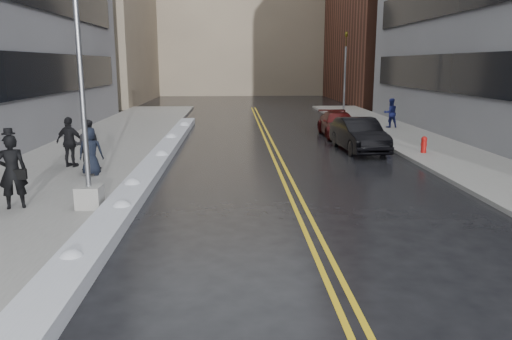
{
  "coord_description": "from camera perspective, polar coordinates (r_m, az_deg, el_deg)",
  "views": [
    {
      "loc": [
        0.63,
        -11.3,
        4.0
      ],
      "look_at": [
        1.21,
        1.31,
        1.3
      ],
      "focal_mm": 35.0,
      "sensor_mm": 36.0,
      "label": 1
    }
  ],
  "objects": [
    {
      "name": "building_west_far",
      "position": [
        57.82,
        -19.64,
        16.37
      ],
      "size": [
        14.0,
        22.0,
        18.0
      ],
      "primitive_type": "cube",
      "color": "gray",
      "rests_on": "ground"
    },
    {
      "name": "ground",
      "position": [
        12.0,
        -5.52,
        -7.45
      ],
      "size": [
        160.0,
        160.0,
        0.0
      ],
      "primitive_type": "plane",
      "color": "black",
      "rests_on": "ground"
    },
    {
      "name": "pedestrian_east",
      "position": [
        31.79,
        15.12,
        6.32
      ],
      "size": [
        0.94,
        0.78,
        1.78
      ],
      "primitive_type": "imported",
      "rotation": [
        0.0,
        0.0,
        3.27
      ],
      "color": "navy",
      "rests_on": "sidewalk_east"
    },
    {
      "name": "sidewalk_east",
      "position": [
        23.6,
        20.83,
        1.71
      ],
      "size": [
        4.0,
        50.0,
        0.15
      ],
      "primitive_type": "cube",
      "color": "gray",
      "rests_on": "ground"
    },
    {
      "name": "pedestrian_fedora",
      "position": [
        14.88,
        -26.1,
        -0.17
      ],
      "size": [
        0.86,
        0.72,
        2.02
      ],
      "primitive_type": "imported",
      "rotation": [
        0.0,
        0.0,
        3.52
      ],
      "color": "black",
      "rests_on": "sidewalk_west"
    },
    {
      "name": "sidewalk_west",
      "position": [
        22.58,
        -19.0,
        1.4
      ],
      "size": [
        5.5,
        50.0,
        0.15
      ],
      "primitive_type": "cube",
      "color": "gray",
      "rests_on": "ground"
    },
    {
      "name": "lane_line_left",
      "position": [
        21.74,
        1.96,
        1.48
      ],
      "size": [
        0.12,
        50.0,
        0.01
      ],
      "primitive_type": "cube",
      "color": "gold",
      "rests_on": "ground"
    },
    {
      "name": "lamppost",
      "position": [
        13.94,
        -19.06,
        5.38
      ],
      "size": [
        0.65,
        0.65,
        7.62
      ],
      "color": "gray",
      "rests_on": "sidewalk_west"
    },
    {
      "name": "building_far",
      "position": [
        71.65,
        -1.59,
        17.68
      ],
      "size": [
        36.0,
        16.0,
        22.0
      ],
      "primitive_type": "cube",
      "color": "gray",
      "rests_on": "ground"
    },
    {
      "name": "fire_hydrant",
      "position": [
        23.14,
        18.64,
        2.87
      ],
      "size": [
        0.26,
        0.26,
        0.73
      ],
      "color": "maroon",
      "rests_on": "sidewalk_east"
    },
    {
      "name": "snow_ridge",
      "position": [
        19.91,
        -11.47,
        0.74
      ],
      "size": [
        0.9,
        30.0,
        0.34
      ],
      "primitive_type": "cube",
      "color": "silver",
      "rests_on": "ground"
    },
    {
      "name": "pedestrian_c",
      "position": [
        18.36,
        -18.38,
        2.04
      ],
      "size": [
        0.86,
        0.59,
        1.69
      ],
      "primitive_type": "imported",
      "rotation": [
        0.0,
        0.0,
        3.21
      ],
      "color": "black",
      "rests_on": "sidewalk_west"
    },
    {
      "name": "pedestrian_b",
      "position": [
        19.23,
        -18.71,
        2.71
      ],
      "size": [
        0.97,
        0.8,
        1.87
      ],
      "primitive_type": "imported",
      "rotation": [
        0.0,
        0.0,
        3.24
      ],
      "color": "black",
      "rests_on": "sidewalk_west"
    },
    {
      "name": "car_black",
      "position": [
        23.64,
        11.68,
        3.96
      ],
      "size": [
        1.92,
        4.74,
        1.53
      ],
      "primitive_type": "imported",
      "rotation": [
        0.0,
        0.0,
        0.07
      ],
      "color": "black",
      "rests_on": "ground"
    },
    {
      "name": "lane_line_right",
      "position": [
        21.76,
        2.75,
        1.48
      ],
      "size": [
        0.12,
        50.0,
        0.01
      ],
      "primitive_type": "cube",
      "color": "gold",
      "rests_on": "ground"
    },
    {
      "name": "car_maroon",
      "position": [
        28.43,
        9.39,
        5.19
      ],
      "size": [
        1.96,
        4.66,
        1.34
      ],
      "primitive_type": "imported",
      "rotation": [
        0.0,
        0.0,
        -0.02
      ],
      "color": "#420A0A",
      "rests_on": "ground"
    },
    {
      "name": "pedestrian_d",
      "position": [
        20.09,
        -20.49,
        3.0
      ],
      "size": [
        1.19,
        0.74,
        1.9
      ],
      "primitive_type": "imported",
      "rotation": [
        0.0,
        0.0,
        2.87
      ],
      "color": "black",
      "rests_on": "sidewalk_west"
    },
    {
      "name": "traffic_signal",
      "position": [
        36.17,
        10.13,
        10.95
      ],
      "size": [
        0.16,
        0.2,
        6.0
      ],
      "color": "gray",
      "rests_on": "sidewalk_east"
    }
  ]
}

